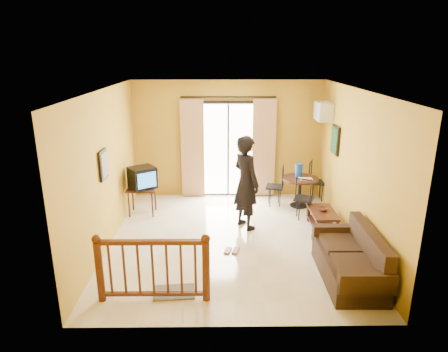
{
  "coord_description": "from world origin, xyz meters",
  "views": [
    {
      "loc": [
        -0.2,
        -6.86,
        3.44
      ],
      "look_at": [
        -0.12,
        0.2,
        1.21
      ],
      "focal_mm": 32.0,
      "sensor_mm": 36.0,
      "label": 1
    }
  ],
  "objects_px": {
    "dining_table": "(300,184)",
    "sofa": "(352,261)",
    "coffee_table": "(322,217)",
    "standing_person": "(246,183)",
    "television": "(142,178)"
  },
  "relations": [
    {
      "from": "dining_table",
      "to": "sofa",
      "type": "height_order",
      "value": "sofa"
    },
    {
      "from": "television",
      "to": "standing_person",
      "type": "height_order",
      "value": "standing_person"
    },
    {
      "from": "standing_person",
      "to": "sofa",
      "type": "bearing_deg",
      "value": -174.85
    },
    {
      "from": "television",
      "to": "dining_table",
      "type": "xyz_separation_m",
      "value": [
        3.49,
        0.41,
        -0.29
      ]
    },
    {
      "from": "sofa",
      "to": "coffee_table",
      "type": "bearing_deg",
      "value": 90.64
    },
    {
      "from": "dining_table",
      "to": "standing_person",
      "type": "bearing_deg",
      "value": -139.55
    },
    {
      "from": "coffee_table",
      "to": "dining_table",
      "type": "bearing_deg",
      "value": 100.48
    },
    {
      "from": "television",
      "to": "standing_person",
      "type": "bearing_deg",
      "value": -52.83
    },
    {
      "from": "dining_table",
      "to": "coffee_table",
      "type": "xyz_separation_m",
      "value": [
        0.23,
        -1.24,
        -0.28
      ]
    },
    {
      "from": "television",
      "to": "coffee_table",
      "type": "relative_size",
      "value": 0.79
    },
    {
      "from": "coffee_table",
      "to": "sofa",
      "type": "bearing_deg",
      "value": -89.9
    },
    {
      "from": "standing_person",
      "to": "coffee_table",
      "type": "bearing_deg",
      "value": -127.66
    },
    {
      "from": "dining_table",
      "to": "sofa",
      "type": "relative_size",
      "value": 0.48
    },
    {
      "from": "coffee_table",
      "to": "sofa",
      "type": "distance_m",
      "value": 1.84
    },
    {
      "from": "dining_table",
      "to": "coffee_table",
      "type": "bearing_deg",
      "value": -79.52
    }
  ]
}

